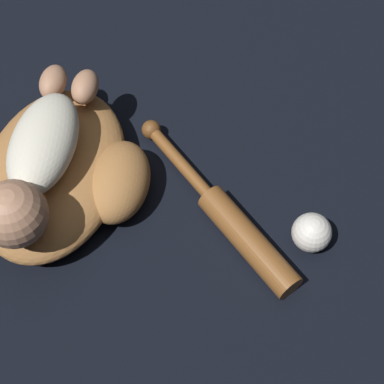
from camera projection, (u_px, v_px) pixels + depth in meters
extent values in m
plane|color=black|center=(71.00, 188.00, 1.20)|extent=(6.00, 6.00, 0.00)
ellipsoid|color=#A8703D|center=(53.00, 171.00, 1.16)|extent=(0.44, 0.36, 0.10)
ellipsoid|color=#A8703D|center=(118.00, 182.00, 1.15)|extent=(0.20, 0.16, 0.10)
ellipsoid|color=silver|center=(43.00, 143.00, 1.08)|extent=(0.23, 0.17, 0.08)
sphere|color=tan|center=(14.00, 214.00, 1.00)|extent=(0.11, 0.11, 0.11)
ellipsoid|color=tan|center=(85.00, 87.00, 1.17)|extent=(0.09, 0.07, 0.05)
ellipsoid|color=tan|center=(53.00, 82.00, 1.17)|extent=(0.09, 0.07, 0.05)
cylinder|color=brown|center=(249.00, 241.00, 1.12)|extent=(0.14, 0.23, 0.05)
cylinder|color=brown|center=(179.00, 162.00, 1.20)|extent=(0.10, 0.18, 0.02)
sphere|color=brown|center=(151.00, 130.00, 1.24)|extent=(0.04, 0.04, 0.04)
sphere|color=white|center=(312.00, 233.00, 1.11)|extent=(0.07, 0.07, 0.07)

